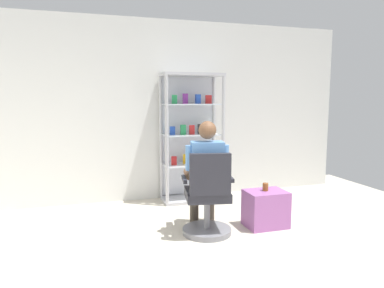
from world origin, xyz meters
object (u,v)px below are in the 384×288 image
Objects in this scene: seated_shopkeeper at (206,170)px; tea_glass at (265,187)px; display_cabinet_main at (190,137)px; storage_crate at (266,209)px; office_chair at (208,201)px.

seated_shopkeeper reaches higher than tea_glass.
display_cabinet_main reaches higher than storage_crate.
seated_shopkeeper reaches higher than storage_crate.
tea_glass is at bearing -69.36° from display_cabinet_main.
office_chair is (-0.24, -1.46, -0.57)m from display_cabinet_main.
seated_shopkeeper reaches higher than office_chair.
office_chair is at bearing -100.72° from seated_shopkeeper.
display_cabinet_main reaches higher than tea_glass.
storage_crate is at bearing 4.34° from office_chair.
storage_crate is 0.27m from tea_glass.
office_chair reaches higher than tea_glass.
office_chair is 10.18× the size of tea_glass.
display_cabinet_main is at bearing 110.64° from tea_glass.
seated_shopkeeper is at bearing 173.16° from tea_glass.
tea_glass is (-0.00, 0.02, 0.27)m from storage_crate.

